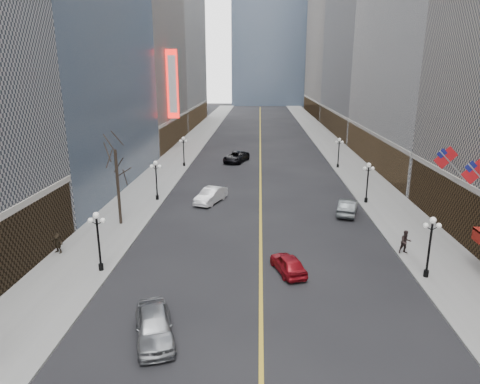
# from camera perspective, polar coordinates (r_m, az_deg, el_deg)

# --- Properties ---
(sidewalk_east) EXTENTS (6.00, 230.00, 0.15)m
(sidewalk_east) POSITION_cam_1_polar(r_m,az_deg,el_deg) (71.25, 14.08, 3.83)
(sidewalk_east) COLOR gray
(sidewalk_east) RESTS_ON ground
(sidewalk_west) EXTENTS (6.00, 230.00, 0.15)m
(sidewalk_west) POSITION_cam_1_polar(r_m,az_deg,el_deg) (71.15, -8.65, 4.11)
(sidewalk_west) COLOR gray
(sidewalk_west) RESTS_ON ground
(lane_line) EXTENTS (0.25, 200.00, 0.02)m
(lane_line) POSITION_cam_1_polar(r_m,az_deg,el_deg) (79.63, 2.72, 5.48)
(lane_line) COLOR gold
(lane_line) RESTS_ON ground
(bldg_east_c) EXTENTS (26.60, 40.60, 48.80)m
(bldg_east_c) POSITION_cam_1_polar(r_m,az_deg,el_deg) (109.04, 19.86, 20.16)
(bldg_east_c) COLOR gray
(bldg_east_c) RESTS_ON ground
(bldg_east_d) EXTENTS (26.60, 46.60, 62.80)m
(bldg_east_d) POSITION_cam_1_polar(r_m,az_deg,el_deg) (151.33, 15.15, 21.74)
(bldg_east_d) COLOR #9E9283
(bldg_east_d) RESTS_ON ground
(bldg_west_c) EXTENTS (26.60, 30.60, 50.80)m
(bldg_west_c) POSITION_cam_1_polar(r_m,az_deg,el_deg) (90.98, -17.79, 22.01)
(bldg_west_c) COLOR #9E9283
(bldg_west_c) RESTS_ON ground
(streetlamp_east_1) EXTENTS (1.26, 0.44, 4.52)m
(streetlamp_east_1) POSITION_cam_1_polar(r_m,az_deg,el_deg) (32.85, 24.04, -5.97)
(streetlamp_east_1) COLOR black
(streetlamp_east_1) RESTS_ON sidewalk_east
(streetlamp_east_2) EXTENTS (1.26, 0.44, 4.52)m
(streetlamp_east_2) POSITION_cam_1_polar(r_m,az_deg,el_deg) (49.22, 16.67, 1.74)
(streetlamp_east_2) COLOR black
(streetlamp_east_2) RESTS_ON sidewalk_east
(streetlamp_east_3) EXTENTS (1.26, 0.44, 4.52)m
(streetlamp_east_3) POSITION_cam_1_polar(r_m,az_deg,el_deg) (66.44, 13.04, 5.54)
(streetlamp_east_3) COLOR black
(streetlamp_east_3) RESTS_ON sidewalk_east
(streetlamp_west_1) EXTENTS (1.26, 0.44, 4.52)m
(streetlamp_west_1) POSITION_cam_1_polar(r_m,az_deg,el_deg) (32.67, -18.41, -5.50)
(streetlamp_west_1) COLOR black
(streetlamp_west_1) RESTS_ON sidewalk_west
(streetlamp_west_2) EXTENTS (1.26, 0.44, 4.52)m
(streetlamp_west_2) POSITION_cam_1_polar(r_m,az_deg,el_deg) (49.10, -11.12, 2.08)
(streetlamp_west_2) COLOR black
(streetlamp_west_2) RESTS_ON sidewalk_west
(streetlamp_west_3) EXTENTS (1.26, 0.44, 4.52)m
(streetlamp_west_3) POSITION_cam_1_polar(r_m,az_deg,el_deg) (66.36, -7.53, 5.80)
(streetlamp_west_3) COLOR black
(streetlamp_west_3) RESTS_ON sidewalk_west
(flag_4) EXTENTS (2.87, 0.12, 2.87)m
(flag_4) POSITION_cam_1_polar(r_m,az_deg,el_deg) (34.81, 29.07, 2.15)
(flag_4) COLOR #B2B2B7
(flag_4) RESTS_ON ground
(flag_5) EXTENTS (2.87, 0.12, 2.87)m
(flag_5) POSITION_cam_1_polar(r_m,az_deg,el_deg) (39.25, 25.94, 3.90)
(flag_5) COLOR #B2B2B7
(flag_5) RESTS_ON ground
(theatre_marquee) EXTENTS (2.00, 0.55, 12.00)m
(theatre_marquee) POSITION_cam_1_polar(r_m,az_deg,el_deg) (79.91, -8.98, 14.00)
(theatre_marquee) COLOR red
(theatre_marquee) RESTS_ON ground
(tree_west_far) EXTENTS (3.60, 3.60, 7.92)m
(tree_west_far) POSITION_cam_1_polar(r_m,az_deg,el_deg) (41.36, -16.21, 3.93)
(tree_west_far) COLOR #2D231C
(tree_west_far) RESTS_ON sidewalk_west
(car_nb_near) EXTENTS (3.41, 5.40, 1.71)m
(car_nb_near) POSITION_cam_1_polar(r_m,az_deg,el_deg) (25.08, -11.38, -17.02)
(car_nb_near) COLOR gray
(car_nb_near) RESTS_ON ground
(car_nb_mid) EXTENTS (3.54, 5.44, 1.69)m
(car_nb_mid) POSITION_cam_1_polar(r_m,az_deg,el_deg) (48.13, -3.91, -0.46)
(car_nb_mid) COLOR silver
(car_nb_mid) RESTS_ON ground
(car_nb_far) EXTENTS (4.56, 6.72, 1.71)m
(car_nb_far) POSITION_cam_1_polar(r_m,az_deg,el_deg) (69.66, -0.51, 4.70)
(car_nb_far) COLOR black
(car_nb_far) RESTS_ON ground
(car_sb_mid) EXTENTS (2.89, 4.47, 1.42)m
(car_sb_mid) POSITION_cam_1_polar(r_m,az_deg,el_deg) (32.00, 6.44, -9.47)
(car_sb_mid) COLOR maroon
(car_sb_mid) RESTS_ON ground
(car_sb_far) EXTENTS (3.04, 5.23, 1.63)m
(car_sb_far) POSITION_cam_1_polar(r_m,az_deg,el_deg) (45.57, 14.17, -1.91)
(car_sb_far) COLOR #464B4D
(car_sb_far) RESTS_ON ground
(ped_east_walk) EXTENTS (1.01, 0.67, 1.93)m
(ped_east_walk) POSITION_cam_1_polar(r_m,az_deg,el_deg) (36.97, 21.20, -6.24)
(ped_east_walk) COLOR black
(ped_east_walk) RESTS_ON sidewalk_east
(ped_west_far) EXTENTS (1.60, 1.12, 1.69)m
(ped_west_far) POSITION_cam_1_polar(r_m,az_deg,el_deg) (37.69, -23.15, -6.23)
(ped_west_far) COLOR #2E2519
(ped_west_far) RESTS_ON sidewalk_west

